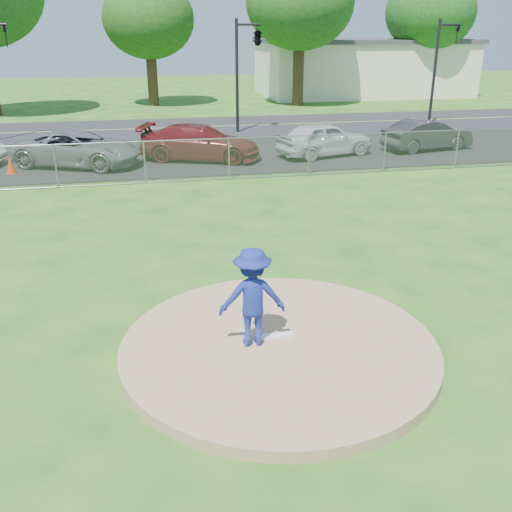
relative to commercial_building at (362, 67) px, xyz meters
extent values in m
plane|color=#225412|center=(-16.00, -28.00, -2.16)|extent=(120.00, 120.00, 0.00)
cylinder|color=#A47E5A|center=(-16.00, -38.00, -2.06)|extent=(5.40, 5.40, 0.20)
cube|color=white|center=(-16.00, -37.80, -1.94)|extent=(0.60, 0.15, 0.04)
cube|color=gray|center=(-16.00, -26.00, -1.41)|extent=(40.00, 0.06, 1.50)
cube|color=black|center=(-16.00, -21.50, -2.15)|extent=(50.00, 8.00, 0.01)
cube|color=black|center=(-16.00, -14.00, -2.16)|extent=(60.00, 7.00, 0.01)
cube|color=beige|center=(0.00, 0.00, -0.16)|extent=(16.00, 9.00, 4.00)
cube|color=#3F3F42|center=(0.00, 0.00, 1.99)|extent=(16.40, 9.40, 0.30)
cylinder|color=#3D2416|center=(-17.00, -4.00, -0.23)|extent=(0.72, 0.72, 3.85)
ellipsoid|color=#184512|center=(-17.00, -4.00, 3.54)|extent=(6.16, 6.16, 5.24)
ellipsoid|color=#184512|center=(-17.00, -4.00, 4.62)|extent=(5.42, 5.42, 4.61)
cylinder|color=#392414|center=(-7.00, -6.00, 0.12)|extent=(0.76, 0.76, 4.55)
ellipsoid|color=#184C14|center=(-7.00, -6.00, 4.57)|extent=(7.28, 7.28, 6.19)
cylinder|color=#332412|center=(4.00, -3.00, -0.06)|extent=(0.74, 0.74, 4.20)
ellipsoid|color=#144B14|center=(4.00, -3.00, 4.06)|extent=(6.72, 6.72, 5.71)
imported|color=black|center=(-23.92, -16.00, 2.64)|extent=(0.16, 0.20, 1.00)
cylinder|color=black|center=(-13.00, -16.00, 0.64)|extent=(0.16, 0.16, 5.60)
cylinder|color=black|center=(-12.40, -16.00, 3.14)|extent=(1.20, 0.12, 0.12)
imported|color=black|center=(-11.92, -16.00, 2.64)|extent=(0.53, 2.48, 1.00)
cylinder|color=black|center=(-2.00, -16.00, 0.64)|extent=(0.16, 0.16, 5.60)
cylinder|color=black|center=(-1.40, -16.00, 3.14)|extent=(1.20, 0.12, 0.12)
imported|color=black|center=(-0.92, -16.00, 2.64)|extent=(0.16, 0.20, 1.00)
imported|color=navy|center=(-16.45, -37.91, -1.10)|extent=(1.14, 0.69, 1.72)
cone|color=red|center=(-22.99, -23.52, -1.81)|extent=(0.35, 0.35, 0.68)
imported|color=slate|center=(-20.54, -22.69, -1.46)|extent=(5.49, 4.09, 1.39)
imported|color=maroon|center=(-15.67, -22.50, -1.43)|extent=(5.38, 3.59, 1.45)
imported|color=silver|center=(-10.34, -22.73, -1.43)|extent=(4.53, 2.80, 1.44)
imported|color=#252527|center=(-5.41, -22.40, -1.47)|extent=(4.29, 2.19, 1.35)
camera|label=1|loc=(-18.04, -46.21, 3.04)|focal=40.00mm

